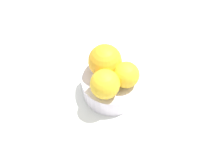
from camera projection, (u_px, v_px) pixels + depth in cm
name	position (u px, v px, depth cm)	size (l,w,h in cm)	color
ground_plane	(112.00, 93.00, 66.54)	(110.00, 110.00, 2.00)	white
fruit_bowl	(112.00, 86.00, 63.82)	(14.52, 14.52, 5.03)	silver
orange_in_bowl_0	(105.00, 61.00, 59.86)	(7.86, 7.86, 7.86)	#F9A823
orange_in_bowl_1	(127.00, 74.00, 58.69)	(6.06, 6.06, 6.06)	yellow
orange_in_bowl_2	(103.00, 84.00, 56.71)	(6.67, 6.67, 6.67)	yellow
folded_napkin	(197.00, 86.00, 66.56)	(13.66, 13.66, 0.30)	silver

